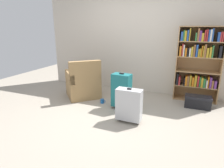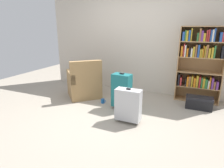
# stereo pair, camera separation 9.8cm
# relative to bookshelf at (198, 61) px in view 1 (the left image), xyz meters

# --- Properties ---
(ground_plane) EXTENTS (8.47, 8.47, 0.00)m
(ground_plane) POSITION_rel_bookshelf_xyz_m (-1.47, -1.59, -0.89)
(ground_plane) COLOR #9E9384
(back_wall) EXTENTS (4.84, 0.10, 2.60)m
(back_wall) POSITION_rel_bookshelf_xyz_m (-1.47, 0.22, 0.41)
(back_wall) COLOR beige
(back_wall) RESTS_ON ground
(bookshelf) EXTENTS (0.91, 0.32, 1.62)m
(bookshelf) POSITION_rel_bookshelf_xyz_m (0.00, 0.00, 0.00)
(bookshelf) COLOR #A87F51
(bookshelf) RESTS_ON ground
(armchair) EXTENTS (0.99, 0.99, 0.90)m
(armchair) POSITION_rel_bookshelf_xyz_m (-2.43, -0.79, -0.57)
(armchair) COLOR #9E7A4C
(armchair) RESTS_ON ground
(mug) EXTENTS (0.12, 0.08, 0.10)m
(mug) POSITION_rel_bookshelf_xyz_m (-1.85, -0.99, -0.84)
(mug) COLOR #1959A5
(mug) RESTS_ON ground
(storage_box) EXTENTS (0.51, 0.25, 0.25)m
(storage_box) POSITION_rel_bookshelf_xyz_m (0.07, -0.47, -0.75)
(storage_box) COLOR black
(storage_box) RESTS_ON ground
(suitcase_teal) EXTENTS (0.39, 0.26, 0.74)m
(suitcase_teal) POSITION_rel_bookshelf_xyz_m (-1.37, -1.09, -0.50)
(suitcase_teal) COLOR #19666B
(suitcase_teal) RESTS_ON ground
(suitcase_silver) EXTENTS (0.44, 0.20, 0.62)m
(suitcase_silver) POSITION_rel_bookshelf_xyz_m (-1.06, -1.60, -0.56)
(suitcase_silver) COLOR #B7BABF
(suitcase_silver) RESTS_ON ground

